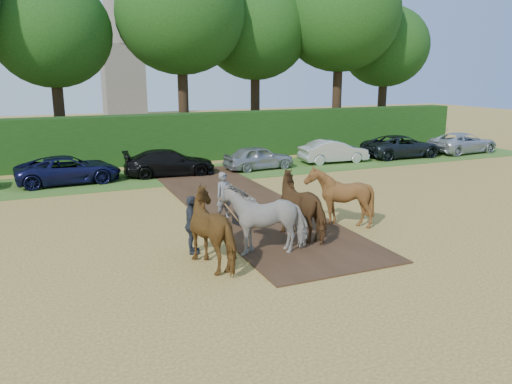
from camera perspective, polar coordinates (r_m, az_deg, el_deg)
ground at (r=14.93m, az=2.53°, el=-8.27°), size 120.00×120.00×0.00m
earth_strip at (r=21.60m, az=-1.88°, el=-1.27°), size 4.50×17.00×0.05m
grass_verge at (r=27.72m, az=-10.03°, el=1.82°), size 50.00×5.00×0.03m
hedgerow at (r=31.82m, az=-12.01°, el=5.94°), size 46.00×1.60×3.00m
spectator_far at (r=15.63m, az=-7.35°, el=-3.77°), size 0.72×1.16×1.85m
plough_team at (r=16.47m, az=3.21°, el=-2.15°), size 7.39×6.10×2.21m
parked_cars at (r=29.14m, az=-0.45°, el=3.99°), size 41.40×3.02×1.48m
treeline at (r=34.62m, az=-16.64°, el=18.68°), size 48.70×10.60×14.21m
church at (r=68.72m, az=-15.43°, el=19.92°), size 5.20×5.20×27.00m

